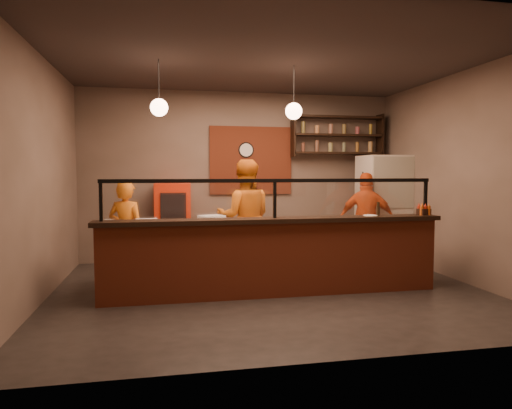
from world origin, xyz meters
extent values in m
plane|color=black|center=(0.00, 0.00, 0.00)|extent=(6.00, 6.00, 0.00)
plane|color=#342B28|center=(0.00, 0.00, 3.20)|extent=(6.00, 6.00, 0.00)
plane|color=#705C52|center=(0.00, 2.50, 1.60)|extent=(6.00, 0.00, 6.00)
plane|color=#705C52|center=(-3.00, 0.00, 1.60)|extent=(0.00, 5.00, 5.00)
plane|color=#705C52|center=(3.00, 0.00, 1.60)|extent=(0.00, 5.00, 5.00)
plane|color=#705C52|center=(0.00, -2.50, 1.60)|extent=(6.00, 0.00, 6.00)
cube|color=#953B20|center=(0.20, 2.47, 1.90)|extent=(1.60, 0.04, 1.30)
cube|color=#953B20|center=(0.00, -0.30, 0.50)|extent=(4.60, 0.25, 1.00)
cube|color=black|center=(0.00, -0.30, 1.03)|extent=(4.70, 0.37, 0.06)
cube|color=gray|center=(0.00, 0.20, 0.42)|extent=(4.60, 0.75, 0.85)
cube|color=beige|center=(0.00, 0.20, 0.88)|extent=(4.60, 0.75, 0.05)
cube|color=white|center=(0.00, -0.30, 1.31)|extent=(4.40, 0.02, 0.50)
cube|color=black|center=(0.00, -0.30, 1.56)|extent=(4.50, 0.05, 0.05)
cube|color=black|center=(-2.22, -0.30, 1.31)|extent=(0.04, 0.04, 0.50)
cube|color=black|center=(0.00, -0.30, 1.31)|extent=(0.04, 0.04, 0.50)
cube|color=black|center=(2.22, -0.30, 1.31)|extent=(0.04, 0.04, 0.50)
cube|color=black|center=(1.90, 2.32, 2.05)|extent=(1.80, 0.28, 0.04)
cube|color=black|center=(1.90, 2.32, 2.40)|extent=(1.80, 0.28, 0.04)
cube|color=black|center=(1.90, 2.32, 2.75)|extent=(1.80, 0.28, 0.04)
cube|color=black|center=(1.00, 2.32, 2.40)|extent=(0.04, 0.28, 0.85)
cube|color=black|center=(2.80, 2.32, 2.40)|extent=(0.04, 0.28, 0.85)
cylinder|color=black|center=(0.10, 2.46, 2.10)|extent=(0.30, 0.04, 0.30)
cylinder|color=black|center=(-1.50, 0.20, 2.90)|extent=(0.01, 0.01, 0.60)
sphere|color=#EFAE83|center=(-1.50, 0.20, 2.55)|extent=(0.24, 0.24, 0.24)
cylinder|color=black|center=(0.40, 0.20, 2.90)|extent=(0.01, 0.01, 0.60)
sphere|color=#EFAE83|center=(0.40, 0.20, 2.55)|extent=(0.24, 0.24, 0.24)
imported|color=#CE6613|center=(-2.02, 0.85, 0.77)|extent=(0.66, 0.56, 1.55)
imported|color=#C36112|center=(-0.18, 1.01, 0.94)|extent=(1.00, 0.83, 1.88)
imported|color=#D04713|center=(2.05, 1.26, 0.83)|extent=(1.06, 0.72, 1.67)
cube|color=beige|center=(2.60, 1.73, 0.99)|extent=(0.83, 0.78, 1.98)
cube|color=red|center=(-1.30, 2.15, 0.74)|extent=(0.66, 0.61, 1.48)
cylinder|color=beige|center=(-0.44, 0.11, 0.91)|extent=(0.65, 0.65, 0.01)
cube|color=white|center=(-1.68, 0.12, 0.97)|extent=(0.31, 0.26, 0.14)
cube|color=silver|center=(-0.79, 0.23, 0.98)|extent=(0.40, 0.36, 0.16)
cube|color=white|center=(-2.15, 0.00, 0.97)|extent=(0.35, 0.32, 0.14)
cylinder|color=gold|center=(-0.43, 0.36, 0.93)|extent=(0.37, 0.23, 0.07)
cube|color=black|center=(2.20, -0.30, 1.11)|extent=(0.19, 0.17, 0.09)
cylinder|color=black|center=(1.49, -0.31, 1.16)|extent=(0.05, 0.05, 0.20)
cylinder|color=silver|center=(1.38, -0.30, 1.07)|extent=(0.25, 0.25, 0.01)
camera|label=1|loc=(-1.44, -6.21, 1.67)|focal=32.00mm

